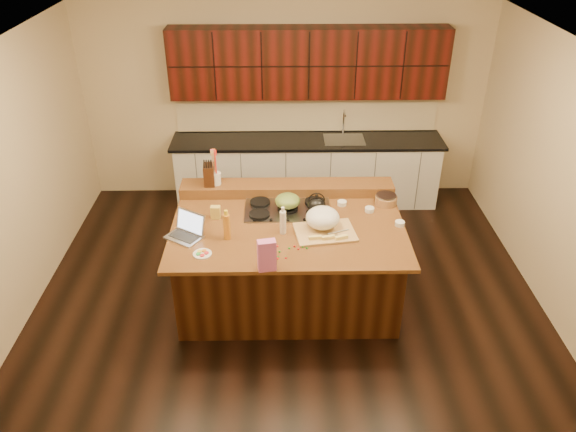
{
  "coord_description": "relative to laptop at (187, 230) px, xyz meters",
  "views": [
    {
      "loc": [
        -0.08,
        -4.91,
        3.97
      ],
      "look_at": [
        0.0,
        0.05,
        1.0
      ],
      "focal_mm": 35.0,
      "sensor_mm": 36.0,
      "label": 1
    }
  ],
  "objects": [
    {
      "name": "utensil_crock",
      "position": [
        0.21,
        0.88,
        0.13
      ],
      "size": [
        0.12,
        0.12,
        0.14
      ],
      "primitive_type": "cylinder",
      "rotation": [
        0.0,
        0.0,
        0.03
      ],
      "color": "white",
      "rests_on": "back_ledge"
    },
    {
      "name": "gumdrop_1",
      "position": [
        1.18,
        -0.26,
        -0.05
      ],
      "size": [
        0.02,
        0.02,
        0.02
      ],
      "primitive_type": "ellipsoid",
      "color": "#198C26",
      "rests_on": "island"
    },
    {
      "name": "back_ledge",
      "position": [
        1.01,
        0.88,
        -0.0
      ],
      "size": [
        2.4,
        0.3,
        0.12
      ],
      "primitive_type": "cube",
      "color": "black",
      "rests_on": "island"
    },
    {
      "name": "gumdrop_2",
      "position": [
        1.1,
        -0.27,
        -0.05
      ],
      "size": [
        0.02,
        0.02,
        0.02
      ],
      "primitive_type": "ellipsoid",
      "color": "red",
      "rests_on": "island"
    },
    {
      "name": "gumdrop_10",
      "position": [
        0.9,
        -0.21,
        -0.05
      ],
      "size": [
        0.02,
        0.02,
        0.02
      ],
      "primitive_type": "ellipsoid",
      "color": "red",
      "rests_on": "island"
    },
    {
      "name": "kitchen_timer",
      "position": [
        1.48,
        -0.1,
        -0.03
      ],
      "size": [
        0.11,
        0.11,
        0.07
      ],
      "primitive_type": "cone",
      "rotation": [
        0.0,
        0.0,
        -0.43
      ],
      "color": "silver",
      "rests_on": "island"
    },
    {
      "name": "ramekin_a",
      "position": [
        2.16,
        0.16,
        -0.04
      ],
      "size": [
        0.11,
        0.11,
        0.04
      ],
      "primitive_type": "cylinder",
      "rotation": [
        0.0,
        0.0,
        -0.08
      ],
      "color": "white",
      "rests_on": "island"
    },
    {
      "name": "oil_bottle",
      "position": [
        0.41,
        -0.06,
        0.07
      ],
      "size": [
        0.09,
        0.09,
        0.27
      ],
      "primitive_type": "cylinder",
      "rotation": [
        0.0,
        0.0,
        -0.28
      ],
      "color": "#C67E22",
      "rests_on": "island"
    },
    {
      "name": "gumdrop_7",
      "position": [
        0.92,
        -0.31,
        -0.05
      ],
      "size": [
        0.02,
        0.02,
        0.02
      ],
      "primitive_type": "ellipsoid",
      "color": "#198C26",
      "rests_on": "island"
    },
    {
      "name": "cooktop",
      "position": [
        1.01,
        0.48,
        -0.05
      ],
      "size": [
        0.92,
        0.52,
        0.05
      ],
      "color": "gray",
      "rests_on": "island"
    },
    {
      "name": "island",
      "position": [
        1.01,
        0.18,
        -0.52
      ],
      "size": [
        2.4,
        1.6,
        0.92
      ],
      "color": "black",
      "rests_on": "ground"
    },
    {
      "name": "gumdrop_9",
      "position": [
        0.98,
        -0.4,
        -0.05
      ],
      "size": [
        0.02,
        0.02,
        0.02
      ],
      "primitive_type": "ellipsoid",
      "color": "#198C26",
      "rests_on": "island"
    },
    {
      "name": "vinegar_bottle",
      "position": [
        0.96,
        0.03,
        0.06
      ],
      "size": [
        0.07,
        0.07,
        0.25
      ],
      "primitive_type": "cylinder",
      "rotation": [
        0.0,
        0.0,
        -0.14
      ],
      "color": "silver",
      "rests_on": "island"
    },
    {
      "name": "laptop",
      "position": [
        0.0,
        0.0,
        0.0
      ],
      "size": [
        0.44,
        0.41,
        0.24
      ],
      "rotation": [
        0.0,
        0.0,
        -0.58
      ],
      "color": "#B7B7BC",
      "rests_on": "island"
    },
    {
      "name": "gumdrop_12",
      "position": [
        0.9,
        -0.22,
        -0.05
      ],
      "size": [
        0.02,
        0.02,
        0.02
      ],
      "primitive_type": "ellipsoid",
      "color": "red",
      "rests_on": "island"
    },
    {
      "name": "wooden_tray",
      "position": [
        1.36,
        0.08,
        0.04
      ],
      "size": [
        0.65,
        0.51,
        0.24
      ],
      "rotation": [
        0.0,
        0.0,
        0.15
      ],
      "color": "tan",
      "rests_on": "island"
    },
    {
      "name": "gumdrop_6",
      "position": [
        0.76,
        -0.25,
        -0.05
      ],
      "size": [
        0.02,
        0.02,
        0.02
      ],
      "primitive_type": "ellipsoid",
      "color": "red",
      "rests_on": "island"
    },
    {
      "name": "ramekin_b",
      "position": [
        1.89,
        0.45,
        -0.04
      ],
      "size": [
        0.12,
        0.12,
        0.04
      ],
      "primitive_type": "cylinder",
      "rotation": [
        0.0,
        0.0,
        -0.2
      ],
      "color": "white",
      "rests_on": "island"
    },
    {
      "name": "gumdrop_13",
      "position": [
        1.14,
        -0.23,
        -0.05
      ],
      "size": [
        0.02,
        0.02,
        0.02
      ],
      "primitive_type": "ellipsoid",
      "color": "#198C26",
      "rests_on": "island"
    },
    {
      "name": "gumdrop_0",
      "position": [
        1.07,
        -0.22,
        -0.05
      ],
      "size": [
        0.02,
        0.02,
        0.02
      ],
      "primitive_type": "ellipsoid",
      "color": "red",
      "rests_on": "island"
    },
    {
      "name": "gumdrop_11",
      "position": [
        1.02,
        -0.26,
        -0.05
      ],
      "size": [
        0.02,
        0.02,
        0.02
      ],
      "primitive_type": "ellipsoid",
      "color": "#198C26",
      "rests_on": "island"
    },
    {
      "name": "knife_block",
      "position": [
        0.14,
        0.88,
        0.17
      ],
      "size": [
        0.13,
        0.2,
        0.23
      ],
      "primitive_type": "cube",
      "rotation": [
        0.0,
        0.0,
        0.07
      ],
      "color": "black",
      "rests_on": "back_ledge"
    },
    {
      "name": "gumdrop_5",
      "position": [
        0.88,
        -0.43,
        -0.05
      ],
      "size": [
        0.02,
        0.02,
        0.02
      ],
      "primitive_type": "ellipsoid",
      "color": "#198C26",
      "rests_on": "island"
    },
    {
      "name": "strainer_bowl",
      "position": [
        2.09,
        0.61,
        -0.02
      ],
      "size": [
        0.25,
        0.25,
        0.09
      ],
      "primitive_type": "cylinder",
      "rotation": [
        0.0,
        0.0,
        -0.05
      ],
      "color": "#996B3F",
      "rests_on": "island"
    },
    {
      "name": "room",
      "position": [
        1.01,
        0.18,
        0.37
      ],
      "size": [
        5.52,
        5.02,
        2.72
      ],
      "color": "black",
      "rests_on": "ground"
    },
    {
      "name": "green_bowl",
      "position": [
        1.01,
        0.48,
        0.06
      ],
      "size": [
        0.35,
        0.35,
        0.15
      ],
      "primitive_type": "ellipsoid",
      "rotation": [
        0.0,
        0.0,
        -0.36
      ],
      "color": "#59732E",
      "rests_on": "cooktop"
    },
    {
      "name": "pink_bag",
      "position": [
        0.81,
        -0.58,
        0.09
      ],
      "size": [
        0.18,
        0.12,
        0.31
      ],
      "primitive_type": "cube",
      "rotation": [
        0.0,
        0.0,
        0.18
      ],
      "color": "pink",
      "rests_on": "island"
    },
    {
      "name": "package_box",
      "position": [
        0.25,
        0.34,
        0.0
      ],
      "size": [
        0.1,
        0.07,
        0.14
      ],
      "primitive_type": "cube",
      "rotation": [
        0.0,
        0.0,
        -0.04
      ],
      "color": "gold",
      "rests_on": "island"
    },
    {
      "name": "candy_plate",
      "position": [
        0.19,
        -0.33,
        -0.06
      ],
      "size": [
        0.24,
        0.24,
        0.01
      ],
      "primitive_type": "cylinder",
      "rotation": [
        0.0,
        0.0,
        0.4
      ],
      "color": "white",
      "rests_on": "island"
    },
    {
      "name": "ramekin_c",
      "position": [
        1.61,
        0.59,
        -0.04
      ],
      "size": [
        0.13,
        0.13,
        0.04
      ],
      "primitive_type": "cylinder",
      "rotation": [
        0.0,
        0.0,
        -0.38
      ],
      "color": "white",
      "rests_on": "island"
    },
    {
      "name": "gumdrop_4",
      "position": [
        0.98,
        -0.42,
        -0.05
      ],
      "size": [
        0.02,
        0.02,
        0.02
      ],
      "primitive_type": "ellipsoid",
      "color": "red",
      "rests_on": "island"
    },
    {
      "name": "kettle",
      "position": [
        1.31,
        0.35,
        0.07
      ],
      "size": [
        0.21,
        0.21,
        0.18
      ],
      "primitive_type": "ellipsoid",
      "rotation": [
        0.0,
        0.0,
        0.1
      ],
      "color": "black",
      "rests_on": "cooktop"
    },
    {
      "name": "back_counter",
      "position": [
        1.31,
        2.41,
        -0.0
      ],
      "size": [
        3.7,
        0.66,
        2.4
      ],
      "color": "silver",
      "rests_on": "ground"
    },
    {
      "name": "gumdrop_8",
      "position": [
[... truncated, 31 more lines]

